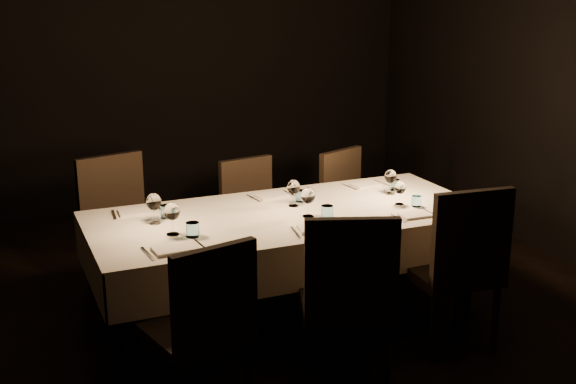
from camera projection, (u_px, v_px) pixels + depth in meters
name	position (u px, v px, depth m)	size (l,w,h in m)	color
room	(288.00, 98.00, 4.40)	(5.01, 6.01, 3.01)	black
dining_table	(288.00, 224.00, 4.63)	(2.52, 1.12, 0.76)	black
chair_near_left	(204.00, 322.00, 3.62)	(0.56, 0.56, 0.97)	black
place_setting_near_left	(178.00, 227.00, 4.10)	(0.36, 0.42, 0.20)	silver
chair_near_center	(348.00, 293.00, 3.90)	(0.63, 0.63, 1.03)	black
place_setting_near_center	(315.00, 209.00, 4.43)	(0.36, 0.41, 0.19)	silver
chair_near_right	(458.00, 262.00, 4.31)	(0.54, 0.54, 1.05)	black
place_setting_near_right	(408.00, 199.00, 4.68)	(0.29, 0.39, 0.16)	silver
chair_far_left	(120.00, 222.00, 5.08)	(0.59, 0.59, 1.02)	black
place_setting_far_left	(152.00, 207.00, 4.47)	(0.35, 0.41, 0.19)	silver
chair_far_center	(253.00, 213.00, 5.45)	(0.50, 0.50, 0.91)	black
place_setting_far_center	(288.00, 192.00, 4.82)	(0.33, 0.40, 0.18)	silver
chair_far_right	(350.00, 203.00, 5.67)	(0.57, 0.57, 0.92)	black
place_setting_far_right	(384.00, 181.00, 5.09)	(0.32, 0.40, 0.17)	silver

